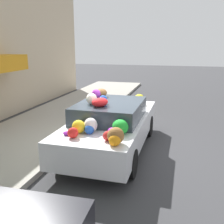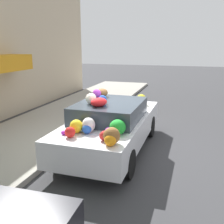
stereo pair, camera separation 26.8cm
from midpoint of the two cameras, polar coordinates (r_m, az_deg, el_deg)
ground_plane at (r=7.31m, az=0.84°, el=-8.13°), size 60.00×60.00×0.00m
sidewalk_curb at (r=8.41m, az=-17.15°, el=-5.22°), size 24.00×3.20×0.13m
fire_hydrant at (r=9.39m, az=-5.42°, el=0.07°), size 0.20×0.20×0.70m
art_car at (r=7.00m, az=0.95°, el=-2.60°), size 4.48×1.84×1.65m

